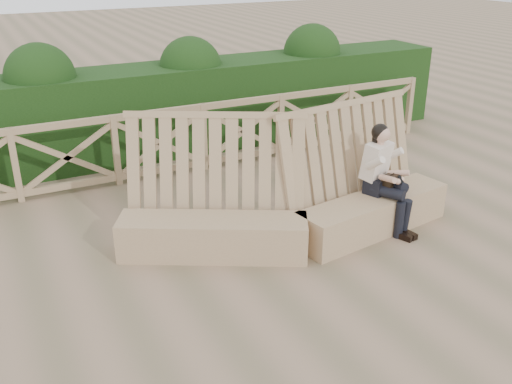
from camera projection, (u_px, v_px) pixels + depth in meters
name	position (u px, v px, depth m)	size (l,w,h in m)	color
ground	(265.00, 281.00, 6.28)	(60.00, 60.00, 0.00)	brown
bench	(294.00, 210.00, 7.02)	(4.28, 1.74, 1.61)	#997C57
woman	(384.00, 174.00, 7.19)	(0.50, 0.85, 1.38)	black
guardrail	(161.00, 143.00, 8.92)	(10.10, 0.09, 1.10)	#8C6D51
hedge	(138.00, 113.00, 9.82)	(12.00, 1.20, 1.50)	black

